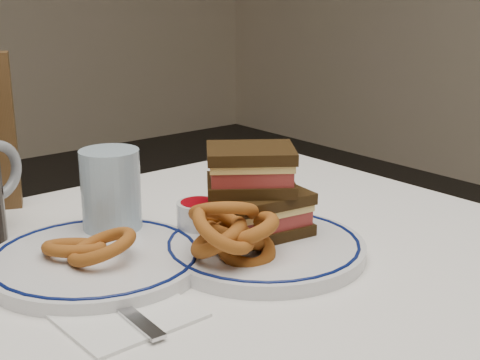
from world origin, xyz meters
TOP-DOWN VIEW (x-y plane):
  - main_plate at (0.22, 0.00)m, footprint 0.26×0.26m
  - reuben_sandwich at (0.24, 0.03)m, footprint 0.14×0.14m
  - onion_rings_main at (0.16, -0.01)m, footprint 0.13×0.11m
  - ketchup_ramekin at (0.19, 0.10)m, footprint 0.06×0.06m
  - water_glass at (0.10, 0.17)m, footprint 0.08×0.08m
  - far_plate at (0.04, 0.10)m, footprint 0.27×0.27m
  - onion_rings_far at (0.03, 0.10)m, footprint 0.10×0.13m
  - napkin_fork at (0.00, -0.02)m, footprint 0.14×0.18m

SIDE VIEW (x-z plane):
  - napkin_fork at x=0.00m, z-range 0.75..0.76m
  - main_plate at x=0.22m, z-range 0.75..0.77m
  - far_plate at x=0.04m, z-range 0.75..0.77m
  - onion_rings_far at x=0.03m, z-range 0.75..0.81m
  - ketchup_ramekin at x=0.19m, z-range 0.77..0.81m
  - onion_rings_main at x=0.16m, z-range 0.75..0.85m
  - water_glass at x=0.10m, z-range 0.75..0.88m
  - reuben_sandwich at x=0.24m, z-range 0.77..0.88m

